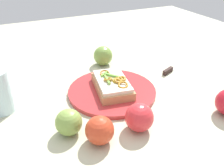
{
  "coord_description": "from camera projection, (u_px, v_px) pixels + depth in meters",
  "views": [
    {
      "loc": [
        -0.27,
        -0.59,
        0.42
      ],
      "look_at": [
        0.0,
        0.0,
        0.03
      ],
      "focal_mm": 37.68,
      "sensor_mm": 36.0,
      "label": 1
    }
  ],
  "objects": [
    {
      "name": "sandwich",
      "position": [
        112.0,
        84.0,
        0.76
      ],
      "size": [
        0.13,
        0.18,
        0.05
      ],
      "rotation": [
        0.0,
        0.0,
        1.41
      ],
      "color": "tan",
      "rests_on": "plate"
    },
    {
      "name": "ground_plane",
      "position": [
        112.0,
        93.0,
        0.77
      ],
      "size": [
        2.0,
        2.0,
        0.0
      ],
      "primitive_type": "plane",
      "color": "#B8B797",
      "rests_on": "ground"
    },
    {
      "name": "knife",
      "position": [
        169.0,
        70.0,
        0.9
      ],
      "size": [
        0.12,
        0.06,
        0.02
      ],
      "rotation": [
        0.0,
        0.0,
        0.39
      ],
      "color": "silver",
      "rests_on": "ground_plane"
    },
    {
      "name": "plate",
      "position": [
        112.0,
        91.0,
        0.77
      ],
      "size": [
        0.29,
        0.29,
        0.01
      ],
      "primitive_type": "cylinder",
      "color": "#B63133",
      "rests_on": "ground_plane"
    },
    {
      "name": "apple_3",
      "position": [
        103.0,
        56.0,
        0.94
      ],
      "size": [
        0.1,
        0.1,
        0.08
      ],
      "primitive_type": "sphere",
      "rotation": [
        0.0,
        0.0,
        2.78
      ],
      "color": "olive",
      "rests_on": "ground_plane"
    },
    {
      "name": "apple_0",
      "position": [
        100.0,
        130.0,
        0.56
      ],
      "size": [
        0.09,
        0.09,
        0.07
      ],
      "primitive_type": "sphere",
      "rotation": [
        0.0,
        0.0,
        1.21
      ],
      "color": "red",
      "rests_on": "ground_plane"
    },
    {
      "name": "apple_1",
      "position": [
        139.0,
        117.0,
        0.6
      ],
      "size": [
        0.09,
        0.09,
        0.07
      ],
      "primitive_type": "sphere",
      "rotation": [
        0.0,
        0.0,
        6.08
      ],
      "color": "red",
      "rests_on": "ground_plane"
    },
    {
      "name": "apple_4",
      "position": [
        69.0,
        122.0,
        0.59
      ],
      "size": [
        0.09,
        0.09,
        0.07
      ],
      "primitive_type": "sphere",
      "rotation": [
        0.0,
        0.0,
        1.2
      ],
      "color": "#81A047",
      "rests_on": "ground_plane"
    }
  ]
}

